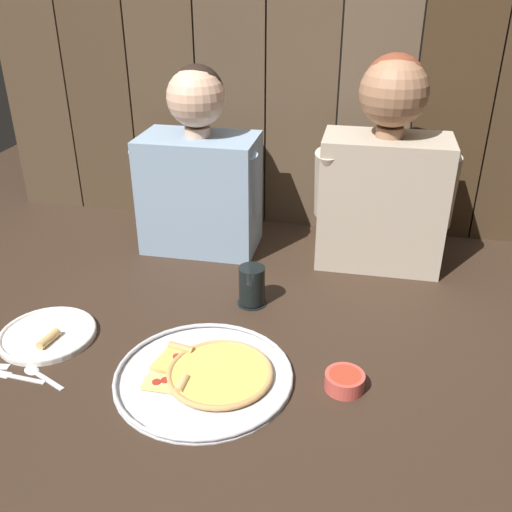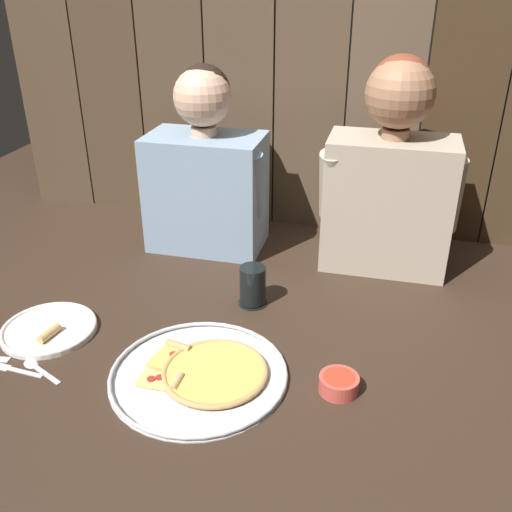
{
  "view_description": "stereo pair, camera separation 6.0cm",
  "coord_description": "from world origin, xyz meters",
  "views": [
    {
      "loc": [
        0.24,
        -1.2,
        0.87
      ],
      "look_at": [
        -0.03,
        0.1,
        0.18
      ],
      "focal_mm": 40.03,
      "sensor_mm": 36.0,
      "label": 1
    },
    {
      "loc": [
        0.3,
        -1.19,
        0.87
      ],
      "look_at": [
        -0.03,
        0.1,
        0.18
      ],
      "focal_mm": 40.03,
      "sensor_mm": 36.0,
      "label": 2
    }
  ],
  "objects": [
    {
      "name": "table_spoon",
      "position": [
        -0.48,
        -0.26,
        0.0
      ],
      "size": [
        0.13,
        0.08,
        0.01
      ],
      "color": "silver",
      "rests_on": "ground"
    },
    {
      "name": "dinner_plate",
      "position": [
        -0.54,
        -0.12,
        0.01
      ],
      "size": [
        0.25,
        0.25,
        0.03
      ],
      "color": "white",
      "rests_on": "ground"
    },
    {
      "name": "pizza_tray",
      "position": [
        -0.08,
        -0.19,
        0.01
      ],
      "size": [
        0.42,
        0.42,
        0.03
      ],
      "color": "silver",
      "rests_on": "ground"
    },
    {
      "name": "dipping_bowl",
      "position": [
        0.23,
        -0.16,
        0.02
      ],
      "size": [
        0.09,
        0.09,
        0.04
      ],
      "color": "#CC4C42",
      "rests_on": "ground"
    },
    {
      "name": "diner_left",
      "position": [
        -0.29,
        0.48,
        0.27
      ],
      "size": [
        0.41,
        0.23,
        0.6
      ],
      "color": "#849EB7",
      "rests_on": "ground"
    },
    {
      "name": "wooden_backdrop_wall",
      "position": [
        0.0,
        0.74,
        0.72
      ],
      "size": [
        2.19,
        0.03,
        1.44
      ],
      "color": "#4B3927",
      "rests_on": "ground"
    },
    {
      "name": "drinking_glass",
      "position": [
        -0.05,
        0.15,
        0.06
      ],
      "size": [
        0.09,
        0.09,
        0.12
      ],
      "color": "black",
      "rests_on": "ground"
    },
    {
      "name": "ground_plane",
      "position": [
        0.0,
        0.0,
        0.0
      ],
      "size": [
        3.2,
        3.2,
        0.0
      ],
      "primitive_type": "plane",
      "color": "#332319"
    },
    {
      "name": "diner_right",
      "position": [
        0.29,
        0.48,
        0.3
      ],
      "size": [
        0.42,
        0.22,
        0.64
      ],
      "color": "#B2A38E",
      "rests_on": "ground"
    },
    {
      "name": "table_knife",
      "position": [
        -0.53,
        -0.28,
        0.0
      ],
      "size": [
        0.16,
        0.03,
        0.01
      ],
      "color": "silver",
      "rests_on": "ground"
    }
  ]
}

